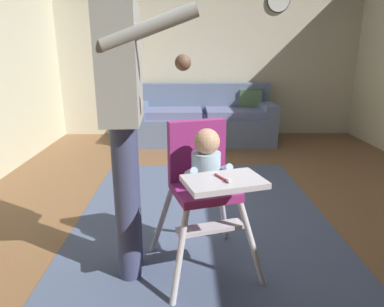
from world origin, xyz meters
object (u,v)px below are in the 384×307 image
Objects in this scene: adult_standing at (124,113)px; wall_clock at (279,0)px; high_chair at (204,173)px; couch at (204,120)px.

wall_clock reaches higher than adult_standing.
high_chair is 4.20m from wall_clock.
wall_clock is (1.32, 3.72, 1.45)m from high_chair.
couch is 1.19× the size of adult_standing.
high_chair is at bearing 0.35° from adult_standing.
high_chair reaches higher than couch.
couch is 3.26m from high_chair.
couch is at bearing -157.45° from wall_clock.
high_chair is 0.53× the size of adult_standing.
couch is at bearing 76.21° from adult_standing.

